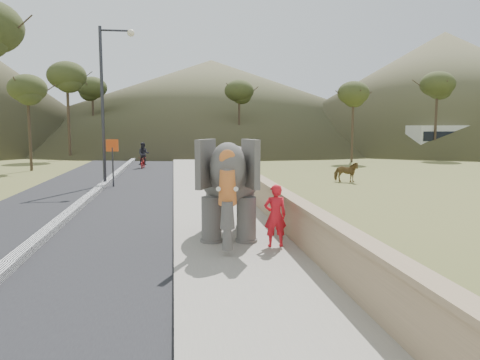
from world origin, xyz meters
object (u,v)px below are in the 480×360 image
lamppost (108,90)px  elephant_and_man (230,188)px  cow (346,172)px  motorcyclist (143,158)px

lamppost → elephant_and_man: bearing=-69.1°
elephant_and_man → cow: bearing=57.0°
cow → elephant_and_man: bearing=176.1°
cow → motorcyclist: 15.28m
lamppost → elephant_and_man: (4.71, -12.35, -3.45)m
cow → lamppost: bearing=117.6°
lamppost → cow: 13.25m
lamppost → motorcyclist: (1.04, 9.75, -4.11)m
lamppost → cow: size_ratio=6.00×
cow → elephant_and_man: 14.36m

